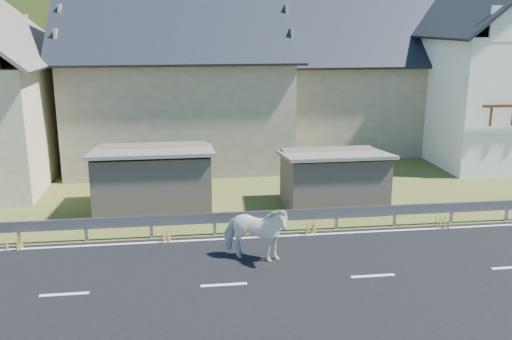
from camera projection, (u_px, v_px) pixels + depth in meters
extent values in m
plane|color=#484F1F|center=(224.00, 286.00, 14.74)|extent=(160.00, 160.00, 0.00)
cube|color=black|center=(224.00, 286.00, 14.74)|extent=(60.00, 7.00, 0.04)
cube|color=silver|center=(224.00, 285.00, 14.73)|extent=(60.00, 6.60, 0.01)
cube|color=#93969B|center=(215.00, 218.00, 18.13)|extent=(28.00, 0.08, 0.34)
cube|color=#93969B|center=(19.00, 234.00, 17.43)|extent=(0.10, 0.06, 0.70)
cube|color=#93969B|center=(86.00, 231.00, 17.69)|extent=(0.10, 0.06, 0.70)
cube|color=#93969B|center=(151.00, 228.00, 17.95)|extent=(0.10, 0.06, 0.70)
cube|color=#93969B|center=(215.00, 225.00, 18.20)|extent=(0.10, 0.06, 0.70)
cube|color=#93969B|center=(276.00, 222.00, 18.46)|extent=(0.10, 0.06, 0.70)
cube|color=#93969B|center=(336.00, 219.00, 18.72)|extent=(0.10, 0.06, 0.70)
cube|color=#93969B|center=(395.00, 216.00, 18.98)|extent=(0.10, 0.06, 0.70)
cube|color=#93969B|center=(451.00, 214.00, 19.23)|extent=(0.10, 0.06, 0.70)
cube|color=#93969B|center=(507.00, 211.00, 19.49)|extent=(0.10, 0.06, 0.70)
cube|color=brown|center=(154.00, 181.00, 20.44)|extent=(4.30, 3.30, 2.40)
cube|color=brown|center=(333.00, 181.00, 20.82)|extent=(3.80, 2.90, 2.20)
cube|color=#9F957E|center=(179.00, 107.00, 28.36)|extent=(10.00, 9.00, 5.00)
cube|color=#9F957E|center=(361.00, 102.00, 31.62)|extent=(9.00, 8.00, 4.60)
cube|color=white|center=(492.00, 94.00, 29.34)|extent=(8.00, 10.00, 6.00)
ellipsoid|color=#2C3B17|center=(198.00, 102.00, 193.04)|extent=(440.00, 280.00, 260.00)
imported|color=white|center=(255.00, 233.00, 16.05)|extent=(1.56, 2.15, 1.65)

